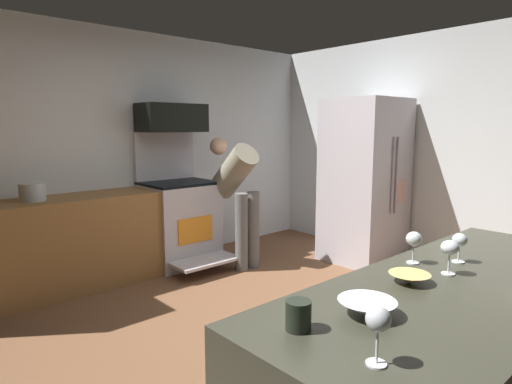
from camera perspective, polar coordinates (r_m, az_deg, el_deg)
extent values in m
cube|color=brown|center=(3.55, 3.08, -17.76)|extent=(5.20, 4.80, 0.02)
cube|color=silver|center=(5.12, -15.67, 5.29)|extent=(5.20, 0.12, 2.60)
cube|color=silver|center=(5.30, 23.15, 5.02)|extent=(0.12, 4.80, 2.60)
cube|color=olive|center=(4.58, -23.40, -6.24)|extent=(2.40, 0.60, 0.90)
cube|color=silver|center=(5.06, -9.98, -4.16)|extent=(0.76, 0.64, 0.92)
cube|color=black|center=(4.98, -10.12, 1.17)|extent=(0.76, 0.64, 0.03)
cube|color=silver|center=(5.20, -11.89, 4.66)|extent=(0.76, 0.06, 0.55)
cube|color=orange|center=(4.80, -7.91, -4.95)|extent=(0.44, 0.01, 0.28)
cube|color=silver|center=(4.74, -6.65, -8.97)|extent=(0.72, 0.36, 0.03)
cube|color=black|center=(5.03, -10.95, 9.51)|extent=(0.74, 0.38, 0.31)
cube|color=#BAB3BC|center=(5.21, 14.01, 1.43)|extent=(0.83, 0.75, 1.88)
cylinder|color=#BAB3BC|center=(4.96, 17.52, 2.03)|extent=(0.02, 0.02, 0.85)
cylinder|color=#BAB3BC|center=(5.03, 17.99, 2.09)|extent=(0.02, 0.02, 0.85)
cube|color=tan|center=(5.15, 18.40, 0.11)|extent=(0.20, 0.01, 0.26)
cylinder|color=#616161|center=(4.75, -1.91, -5.30)|extent=(0.14, 0.14, 0.86)
cylinder|color=#616161|center=(4.85, -0.37, -4.98)|extent=(0.14, 0.14, 0.86)
cylinder|color=gray|center=(4.87, -2.93, 2.70)|extent=(0.30, 0.67, 0.65)
sphere|color=tan|center=(5.07, -4.96, 6.01)|extent=(0.20, 0.20, 0.20)
cube|color=#37362A|center=(2.31, 24.68, -21.20)|extent=(2.16, 0.80, 0.90)
cone|color=white|center=(1.65, 14.33, -14.47)|extent=(0.21, 0.21, 0.06)
cone|color=#DEC269|center=(2.02, 19.45, -10.59)|extent=(0.18, 0.18, 0.04)
cylinder|color=silver|center=(1.36, 15.48, -20.87)|extent=(0.06, 0.06, 0.01)
cylinder|color=silver|center=(1.34, 15.57, -19.02)|extent=(0.01, 0.01, 0.09)
ellipsoid|color=silver|center=(1.30, 15.72, -15.75)|extent=(0.07, 0.07, 0.07)
cylinder|color=silver|center=(2.19, 23.87, -9.77)|extent=(0.06, 0.06, 0.01)
cylinder|color=silver|center=(2.18, 23.95, -8.61)|extent=(0.01, 0.01, 0.09)
ellipsoid|color=silver|center=(2.16, 24.07, -6.66)|extent=(0.08, 0.08, 0.07)
cylinder|color=silver|center=(2.40, 24.97, -8.29)|extent=(0.06, 0.06, 0.01)
cylinder|color=silver|center=(2.39, 25.04, -7.34)|extent=(0.01, 0.01, 0.08)
ellipsoid|color=silver|center=(2.37, 25.14, -5.69)|extent=(0.07, 0.07, 0.07)
cylinder|color=silver|center=(2.30, 19.84, -8.71)|extent=(0.06, 0.06, 0.01)
cylinder|color=silver|center=(2.29, 19.89, -7.65)|extent=(0.01, 0.01, 0.08)
ellipsoid|color=silver|center=(2.27, 19.99, -5.79)|extent=(0.08, 0.08, 0.07)
cylinder|color=black|center=(1.50, 5.58, -15.79)|extent=(0.09, 0.09, 0.10)
cylinder|color=#AEB6BB|center=(4.40, -27.26, -0.01)|extent=(0.22, 0.22, 0.16)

